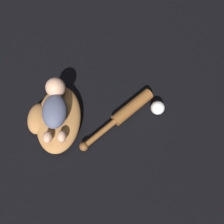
% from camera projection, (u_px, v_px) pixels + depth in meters
% --- Properties ---
extents(ground_plane, '(6.00, 6.00, 0.00)m').
position_uv_depth(ground_plane, '(54.00, 130.00, 1.11)').
color(ground_plane, black).
extents(baseball_glove, '(0.42, 0.34, 0.09)m').
position_uv_depth(baseball_glove, '(55.00, 118.00, 1.10)').
color(baseball_glove, '#A8703D').
rests_on(baseball_glove, ground).
extents(baby_figure, '(0.32, 0.19, 0.10)m').
position_uv_depth(baby_figure, '(55.00, 105.00, 1.03)').
color(baby_figure, '#4C516B').
rests_on(baby_figure, baseball_glove).
extents(baseball_bat, '(0.19, 0.45, 0.06)m').
position_uv_depth(baseball_bat, '(125.00, 113.00, 1.12)').
color(baseball_bat, brown).
rests_on(baseball_bat, ground).
extents(baseball, '(0.07, 0.07, 0.07)m').
position_uv_depth(baseball, '(158.00, 108.00, 1.13)').
color(baseball, white).
rests_on(baseball, ground).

